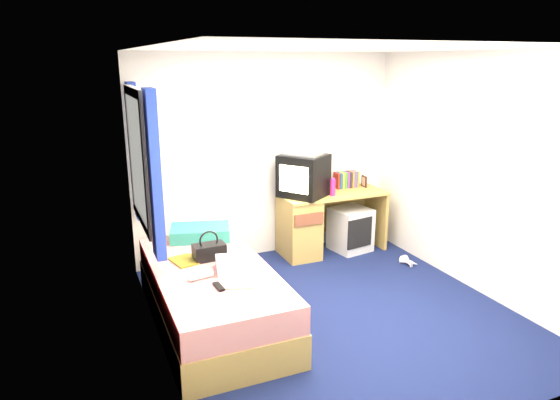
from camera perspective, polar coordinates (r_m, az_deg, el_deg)
name	(u,v)px	position (r m, az deg, el deg)	size (l,w,h in m)	color
ground	(334,313)	(4.87, 6.15, -12.67)	(3.40, 3.40, 0.00)	#0C1438
room_shell	(338,162)	(4.37, 6.70, 4.31)	(3.40, 3.40, 3.40)	white
bed	(213,296)	(4.60, -7.71, -10.79)	(1.01, 2.00, 0.54)	tan
pillow	(200,233)	(5.18, -9.11, -3.71)	(0.59, 0.38, 0.13)	#17639B
desk	(311,222)	(6.08, 3.61, -2.54)	(1.30, 0.55, 0.75)	tan
storage_cube	(350,229)	(6.30, 8.05, -3.33)	(0.43, 0.43, 0.54)	silver
crt_tv	(303,176)	(5.88, 2.70, 2.81)	(0.66, 0.67, 0.50)	black
vcr	(304,151)	(5.82, 2.76, 5.58)	(0.43, 0.30, 0.08)	silver
book_row	(346,180)	(6.36, 7.59, 2.33)	(0.31, 0.13, 0.20)	maroon
picture_frame	(364,181)	(6.43, 9.59, 2.12)	(0.02, 0.12, 0.14)	#331511
pink_water_bottle	(333,188)	(5.94, 6.04, 1.40)	(0.06, 0.06, 0.20)	#EC2173
aerosol_can	(319,184)	(6.10, 4.47, 1.83)	(0.06, 0.06, 0.20)	silver
handbag	(209,251)	(4.64, -8.10, -5.78)	(0.30, 0.18, 0.27)	black
towel	(236,264)	(4.39, -5.10, -7.33)	(0.33, 0.27, 0.11)	silver
magazine	(185,261)	(4.65, -10.80, -6.83)	(0.21, 0.28, 0.01)	yellow
water_bottle	(201,275)	(4.27, -9.04, -8.46)	(0.07, 0.07, 0.20)	silver
colour_swatch_fan	(239,287)	(4.09, -4.70, -9.91)	(0.22, 0.06, 0.01)	gold
remote_control	(219,287)	(4.10, -7.02, -9.80)	(0.05, 0.16, 0.02)	black
window_assembly	(142,161)	(4.75, -15.51, 4.32)	(0.11, 1.42, 1.40)	silver
white_heels	(409,262)	(6.04, 14.48, -6.87)	(0.18, 0.24, 0.09)	silver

